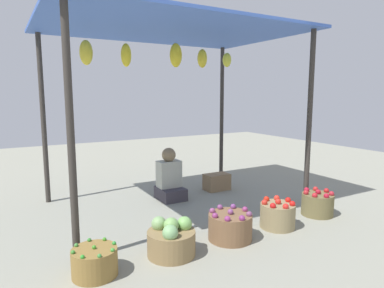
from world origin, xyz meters
TOP-DOWN VIEW (x-y plane):
  - ground_plane at (0.00, 0.00)m, footprint 14.00×14.00m
  - market_stall_structure at (-0.01, 0.01)m, footprint 3.38×2.36m
  - vendor_person at (0.08, 0.28)m, footprint 0.36×0.44m
  - basket_green_chilies at (-1.46, -1.38)m, footprint 0.40×0.40m
  - basket_cabbages at (-0.71, -1.37)m, footprint 0.47×0.47m
  - basket_purple_onions at (0.01, -1.36)m, footprint 0.48×0.48m
  - basket_red_tomatoes at (0.70, -1.36)m, footprint 0.41×0.41m
  - basket_red_apples at (1.46, -1.31)m, footprint 0.41×0.41m
  - wooden_crate_near_vendor at (0.97, 0.33)m, footprint 0.41×0.26m

SIDE VIEW (x-z plane):
  - ground_plane at x=0.00m, z-range 0.00..0.00m
  - basket_green_chilies at x=-1.46m, z-range -0.01..0.26m
  - wooden_crate_near_vendor at x=0.97m, z-range 0.00..0.27m
  - basket_purple_onions at x=0.01m, z-range -0.02..0.32m
  - basket_red_apples at x=1.46m, z-range -0.02..0.32m
  - basket_red_tomatoes at x=0.70m, z-range -0.02..0.33m
  - basket_cabbages at x=-0.71m, z-range -0.03..0.35m
  - vendor_person at x=0.08m, z-range -0.09..0.69m
  - market_stall_structure at x=-0.01m, z-range 1.03..3.48m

